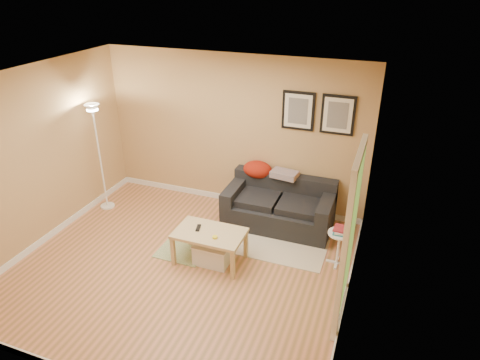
{
  "coord_description": "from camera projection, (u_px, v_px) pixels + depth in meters",
  "views": [
    {
      "loc": [
        2.44,
        -4.22,
        3.73
      ],
      "look_at": [
        0.55,
        0.85,
        1.05
      ],
      "focal_mm": 31.83,
      "sensor_mm": 36.0,
      "label": 1
    }
  ],
  "objects": [
    {
      "name": "framed_print_left",
      "position": [
        298.0,
        111.0,
        6.48
      ],
      "size": [
        0.5,
        0.04,
        0.6
      ],
      "primitive_type": null,
      "color": "black",
      "rests_on": "wall_back"
    },
    {
      "name": "coffee_table",
      "position": [
        210.0,
        247.0,
        5.97
      ],
      "size": [
        1.09,
        0.83,
        0.48
      ],
      "primitive_type": null,
      "rotation": [
        0.0,
        0.0,
        -0.27
      ],
      "color": "tan",
      "rests_on": "ground"
    },
    {
      "name": "sofa",
      "position": [
        279.0,
        204.0,
        6.78
      ],
      "size": [
        1.7,
        0.9,
        0.75
      ],
      "primitive_type": null,
      "color": "black",
      "rests_on": "ground"
    },
    {
      "name": "ceiling",
      "position": [
        168.0,
        81.0,
        4.81
      ],
      "size": [
        4.5,
        4.5,
        0.0
      ],
      "primitive_type": "plane",
      "rotation": [
        3.14,
        0.0,
        0.0
      ],
      "color": "white",
      "rests_on": "wall_back"
    },
    {
      "name": "floor_lamp",
      "position": [
        100.0,
        161.0,
        7.07
      ],
      "size": [
        0.24,
        0.24,
        1.85
      ],
      "primitive_type": null,
      "color": "white",
      "rests_on": "ground"
    },
    {
      "name": "tape_roll",
      "position": [
        215.0,
        237.0,
        5.72
      ],
      "size": [
        0.07,
        0.07,
        0.03
      ],
      "primitive_type": "cylinder",
      "color": "yellow",
      "rests_on": "coffee_table"
    },
    {
      "name": "wall_front",
      "position": [
        67.0,
        280.0,
        3.71
      ],
      "size": [
        4.5,
        0.0,
        4.5
      ],
      "primitive_type": "plane",
      "rotation": [
        -1.57,
        0.0,
        0.0
      ],
      "color": "tan",
      "rests_on": "ground"
    },
    {
      "name": "storage_bin",
      "position": [
        213.0,
        253.0,
        5.98
      ],
      "size": [
        0.5,
        0.37,
        0.31
      ],
      "primitive_type": null,
      "color": "white",
      "rests_on": "ground"
    },
    {
      "name": "baseboard_back",
      "position": [
        233.0,
        199.0,
        7.61
      ],
      "size": [
        4.5,
        0.02,
        0.1
      ],
      "primitive_type": "cube",
      "color": "white",
      "rests_on": "ground"
    },
    {
      "name": "plaid_throw",
      "position": [
        284.0,
        174.0,
        6.83
      ],
      "size": [
        0.45,
        0.32,
        0.1
      ],
      "primitive_type": null,
      "rotation": [
        0.0,
        0.0,
        -0.14
      ],
      "color": "tan",
      "rests_on": "sofa"
    },
    {
      "name": "baseboard_right",
      "position": [
        344.0,
        302.0,
        5.24
      ],
      "size": [
        0.02,
        4.0,
        0.1
      ],
      "primitive_type": "cube",
      "color": "white",
      "rests_on": "ground"
    },
    {
      "name": "wall_right",
      "position": [
        357.0,
        216.0,
        4.68
      ],
      "size": [
        0.0,
        4.0,
        4.0
      ],
      "primitive_type": "plane",
      "rotation": [
        1.57,
        0.0,
        -1.57
      ],
      "color": "tan",
      "rests_on": "ground"
    },
    {
      "name": "doorway",
      "position": [
        348.0,
        243.0,
        4.69
      ],
      "size": [
        0.12,
        1.01,
        2.13
      ],
      "primitive_type": null,
      "color": "white",
      "rests_on": "ground"
    },
    {
      "name": "wall_left",
      "position": [
        36.0,
        159.0,
        6.09
      ],
      "size": [
        0.0,
        4.0,
        4.0
      ],
      "primitive_type": "plane",
      "rotation": [
        1.57,
        0.0,
        1.57
      ],
      "color": "tan",
      "rests_on": "ground"
    },
    {
      "name": "area_rug",
      "position": [
        284.0,
        247.0,
        6.36
      ],
      "size": [
        1.25,
        0.85,
        0.01
      ],
      "primitive_type": "cube",
      "color": "beige",
      "rests_on": "ground"
    },
    {
      "name": "baseboard_left",
      "position": [
        54.0,
        232.0,
        6.64
      ],
      "size": [
        0.02,
        4.0,
        0.1
      ],
      "primitive_type": "cube",
      "color": "white",
      "rests_on": "ground"
    },
    {
      "name": "remote_control",
      "position": [
        198.0,
        228.0,
        5.94
      ],
      "size": [
        0.09,
        0.17,
        0.02
      ],
      "primitive_type": "cube",
      "rotation": [
        0.0,
        0.0,
        0.26
      ],
      "color": "black",
      "rests_on": "coffee_table"
    },
    {
      "name": "red_throw",
      "position": [
        258.0,
        169.0,
        7.02
      ],
      "size": [
        0.48,
        0.36,
        0.28
      ],
      "primitive_type": null,
      "color": "#9A290E",
      "rests_on": "sofa"
    },
    {
      "name": "framed_print_right",
      "position": [
        338.0,
        115.0,
        6.29
      ],
      "size": [
        0.5,
        0.04,
        0.6
      ],
      "primitive_type": null,
      "color": "black",
      "rests_on": "wall_back"
    },
    {
      "name": "wall_back",
      "position": [
        233.0,
        133.0,
        7.06
      ],
      "size": [
        4.5,
        0.0,
        4.5
      ],
      "primitive_type": "plane",
      "rotation": [
        1.57,
        0.0,
        0.0
      ],
      "color": "tan",
      "rests_on": "ground"
    },
    {
      "name": "green_runner",
      "position": [
        181.0,
        252.0,
        6.24
      ],
      "size": [
        0.7,
        0.5,
        0.01
      ],
      "primitive_type": "cube",
      "color": "#668C4C",
      "rests_on": "ground"
    },
    {
      "name": "book_stack",
      "position": [
        340.0,
        230.0,
        5.79
      ],
      "size": [
        0.23,
        0.27,
        0.07
      ],
      "primitive_type": null,
      "rotation": [
        0.0,
        0.0,
        0.28
      ],
      "color": "teal",
      "rests_on": "side_table"
    },
    {
      "name": "floor",
      "position": [
        182.0,
        266.0,
        5.96
      ],
      "size": [
        4.5,
        4.5,
        0.0
      ],
      "primitive_type": "plane",
      "color": "tan",
      "rests_on": "ground"
    },
    {
      "name": "side_table",
      "position": [
        338.0,
        248.0,
        5.91
      ],
      "size": [
        0.34,
        0.34,
        0.51
      ],
      "primitive_type": null,
      "color": "white",
      "rests_on": "ground"
    }
  ]
}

